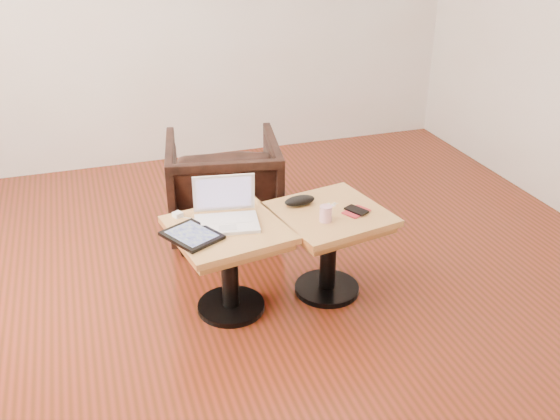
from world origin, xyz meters
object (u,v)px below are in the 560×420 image
object	(u,v)px
side_table_left	(229,248)
striped_cup	(326,214)
side_table_right	(329,232)
armchair	(224,186)
laptop	(226,213)

from	to	relation	value
side_table_left	striped_cup	world-z (taller)	striped_cup
side_table_left	striped_cup	size ratio (longest dim) A/B	7.69
side_table_right	striped_cup	xyz separation A→B (m)	(-0.06, -0.10, 0.17)
side_table_right	armchair	xyz separation A→B (m)	(-0.37, 0.88, -0.05)
side_table_right	laptop	xyz separation A→B (m)	(-0.55, 0.06, 0.17)
striped_cup	armchair	xyz separation A→B (m)	(-0.31, 0.97, -0.22)
side_table_left	laptop	size ratio (longest dim) A/B	1.79
side_table_left	laptop	world-z (taller)	laptop
side_table_left	laptop	bearing A→B (deg)	74.58
striped_cup	side_table_right	bearing A→B (deg)	56.35
side_table_right	armchair	distance (m)	0.95
side_table_right	side_table_left	bearing A→B (deg)	168.96
side_table_left	striped_cup	bearing A→B (deg)	-21.00
striped_cup	side_table_left	bearing A→B (deg)	168.75
side_table_left	striped_cup	distance (m)	0.53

